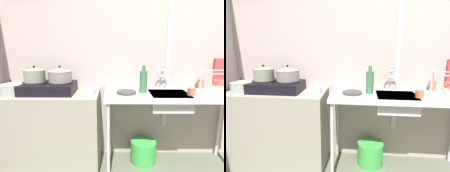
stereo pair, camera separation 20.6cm
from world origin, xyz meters
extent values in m
cube|color=#A69991|center=(0.00, 1.60, 1.23)|extent=(4.58, 0.10, 2.45)
cube|color=#BCBABA|center=(0.04, 1.55, 1.35)|extent=(0.05, 0.01, 1.96)
cube|color=gray|center=(-1.29, 1.29, 0.43)|extent=(1.08, 0.52, 0.86)
cube|color=#BCBABA|center=(0.03, 1.29, 0.84)|extent=(1.42, 0.52, 0.04)
cylinder|color=#BBB2B4|center=(-0.64, 1.07, 0.41)|extent=(0.04, 0.04, 0.82)
cylinder|color=#BAB9B6|center=(-0.64, 1.51, 0.41)|extent=(0.04, 0.04, 0.82)
cylinder|color=#C3B8C0|center=(0.70, 1.51, 0.41)|extent=(0.04, 0.04, 0.82)
cube|color=black|center=(-1.28, 1.29, 0.91)|extent=(0.56, 0.36, 0.11)
cylinder|color=black|center=(-1.41, 1.29, 0.97)|extent=(0.25, 0.25, 0.02)
cylinder|color=black|center=(-1.14, 1.29, 0.97)|extent=(0.25, 0.25, 0.02)
cylinder|color=gray|center=(-1.41, 1.29, 1.04)|extent=(0.22, 0.22, 0.12)
cone|color=gray|center=(-1.41, 1.29, 1.11)|extent=(0.22, 0.22, 0.02)
sphere|color=black|center=(-1.41, 1.29, 1.14)|extent=(0.02, 0.02, 0.02)
cylinder|color=slate|center=(-1.14, 1.29, 1.04)|extent=(0.24, 0.24, 0.11)
cone|color=gray|center=(-1.14, 1.29, 1.11)|extent=(0.24, 0.24, 0.03)
sphere|color=black|center=(-1.14, 1.29, 1.14)|extent=(0.02, 0.02, 0.02)
cylinder|color=#999F95|center=(-1.62, 1.19, 0.92)|extent=(0.22, 0.22, 0.11)
cone|color=#95A398|center=(-1.62, 1.19, 0.98)|extent=(0.22, 0.22, 0.03)
sphere|color=black|center=(-1.62, 1.19, 1.01)|extent=(0.02, 0.02, 0.02)
cylinder|color=silver|center=(-0.83, 1.25, 0.89)|extent=(0.10, 0.10, 0.06)
cone|color=silver|center=(-0.83, 1.25, 0.96)|extent=(0.10, 0.10, 0.07)
cube|color=#BCBABA|center=(0.00, 1.27, 0.78)|extent=(0.40, 0.36, 0.16)
cylinder|color=#BCBABA|center=(-0.04, 1.48, 0.96)|extent=(0.02, 0.02, 0.21)
torus|color=#BCBABA|center=(-0.04, 1.42, 1.07)|extent=(0.14, 0.02, 0.14)
cylinder|color=#343833|center=(-0.45, 1.27, 0.87)|extent=(0.21, 0.21, 0.03)
cylinder|color=#B9B6B8|center=(0.37, 1.16, 0.99)|extent=(0.01, 0.01, 0.27)
cylinder|color=#B9B6B8|center=(0.37, 1.39, 0.99)|extent=(0.01, 0.01, 0.27)
cylinder|color=#B9B6B8|center=(0.53, 1.39, 1.09)|extent=(0.33, 0.01, 0.01)
cube|color=beige|center=(0.53, 1.28, 0.87)|extent=(0.35, 0.25, 0.01)
cylinder|color=white|center=(0.53, 1.28, 0.89)|extent=(0.18, 0.18, 0.03)
cylinder|color=white|center=(0.53, 1.29, 0.91)|extent=(0.17, 0.17, 0.03)
cylinder|color=beige|center=(0.52, 1.27, 0.93)|extent=(0.16, 0.16, 0.03)
cylinder|color=#C05541|center=(0.53, 1.28, 0.96)|extent=(0.16, 0.16, 0.03)
cylinder|color=#C2564F|center=(0.53, 1.27, 0.98)|extent=(0.15, 0.15, 0.03)
cylinder|color=#B65B3E|center=(0.21, 1.21, 0.90)|extent=(0.08, 0.08, 0.07)
cylinder|color=silver|center=(0.29, 1.29, 0.88)|extent=(0.14, 0.14, 0.04)
cylinder|color=#346641|center=(-0.27, 1.31, 0.98)|extent=(0.08, 0.08, 0.23)
cylinder|color=#346641|center=(-0.27, 1.31, 1.12)|extent=(0.04, 0.04, 0.06)
cube|color=#C03337|center=(0.65, 1.51, 1.03)|extent=(0.19, 0.08, 0.34)
cylinder|color=#A16551|center=(0.42, 1.50, 0.91)|extent=(0.07, 0.07, 0.11)
cylinder|color=olive|center=(0.42, 1.50, 0.98)|extent=(0.04, 0.05, 0.18)
cylinder|color=green|center=(-0.24, 1.36, 0.13)|extent=(0.30, 0.30, 0.26)
camera|label=1|loc=(-0.59, -0.72, 1.40)|focal=31.49mm
camera|label=2|loc=(-0.38, -0.71, 1.40)|focal=31.49mm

